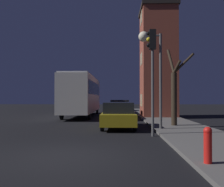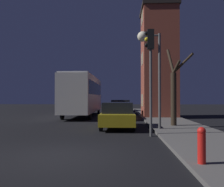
# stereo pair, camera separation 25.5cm
# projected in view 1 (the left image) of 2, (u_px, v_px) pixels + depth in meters

# --- Properties ---
(ground_plane) EXTENTS (120.00, 120.00, 0.00)m
(ground_plane) POSITION_uv_depth(u_px,v_px,m) (65.00, 156.00, 7.55)
(ground_plane) COLOR black
(brick_building) EXTENTS (3.19, 4.07, 9.80)m
(brick_building) POSITION_uv_depth(u_px,v_px,m) (158.00, 62.00, 22.65)
(brick_building) COLOR brown
(brick_building) RESTS_ON sidewalk
(streetlamp) EXTENTS (1.24, 0.55, 5.17)m
(streetlamp) POSITION_uv_depth(u_px,v_px,m) (150.00, 53.00, 13.26)
(streetlamp) COLOR #4C4C4C
(streetlamp) RESTS_ON sidewalk
(traffic_light) EXTENTS (0.43, 0.24, 4.88)m
(traffic_light) POSITION_uv_depth(u_px,v_px,m) (152.00, 60.00, 11.39)
(traffic_light) COLOR #4C4C4C
(traffic_light) RESTS_ON ground
(bare_tree) EXTENTS (1.17, 2.16, 4.67)m
(bare_tree) POSITION_uv_depth(u_px,v_px,m) (174.00, 91.00, 14.78)
(bare_tree) COLOR #2D2319
(bare_tree) RESTS_ON sidewalk
(bus) EXTENTS (2.44, 11.00, 3.73)m
(bus) POSITION_uv_depth(u_px,v_px,m) (82.00, 93.00, 23.55)
(bus) COLOR beige
(bus) RESTS_ON ground
(car_near_lane) EXTENTS (1.87, 4.56, 1.49)m
(car_near_lane) POSITION_uv_depth(u_px,v_px,m) (118.00, 115.00, 14.46)
(car_near_lane) COLOR olive
(car_near_lane) RESTS_ON ground
(car_mid_lane) EXTENTS (1.83, 3.85, 1.56)m
(car_mid_lane) POSITION_uv_depth(u_px,v_px,m) (120.00, 108.00, 22.60)
(car_mid_lane) COLOR beige
(car_mid_lane) RESTS_ON ground
(car_far_lane) EXTENTS (1.85, 4.67, 1.40)m
(car_far_lane) POSITION_uv_depth(u_px,v_px,m) (121.00, 106.00, 32.24)
(car_far_lane) COLOR #B21E19
(car_far_lane) RESTS_ON ground
(fire_hydrant) EXTENTS (0.21, 0.21, 0.91)m
(fire_hydrant) POSITION_uv_depth(u_px,v_px,m) (208.00, 144.00, 6.19)
(fire_hydrant) COLOR red
(fire_hydrant) RESTS_ON sidewalk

